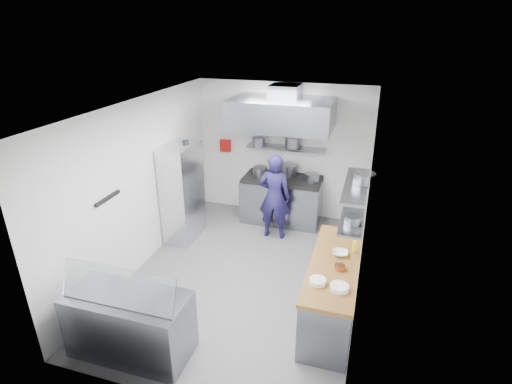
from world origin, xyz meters
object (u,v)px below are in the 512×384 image
(chef, at_px, (274,197))
(gas_range, at_px, (282,201))
(wire_rack, at_px, (183,193))
(display_case, at_px, (130,324))

(chef, bearing_deg, gas_range, -91.11)
(wire_rack, bearing_deg, chef, 17.11)
(gas_range, distance_m, chef, 0.80)
(chef, relative_size, display_case, 1.12)
(display_case, bearing_deg, wire_rack, 103.32)
(chef, height_order, display_case, chef)
(wire_rack, bearing_deg, display_case, -76.68)
(chef, bearing_deg, wire_rack, 14.28)
(gas_range, xyz_separation_m, chef, (0.02, -0.70, 0.39))
(gas_range, bearing_deg, wire_rack, -143.45)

